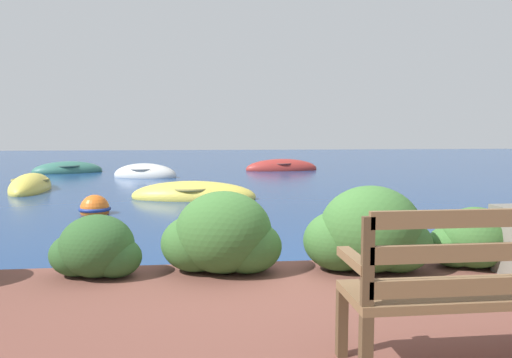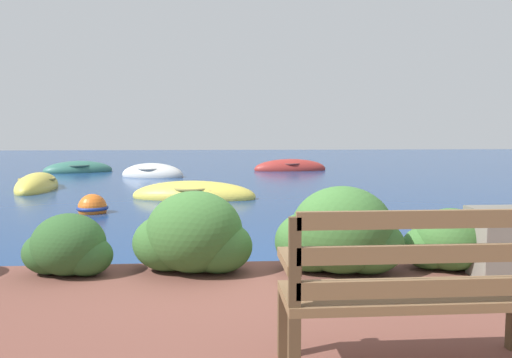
{
  "view_description": "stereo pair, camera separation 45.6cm",
  "coord_description": "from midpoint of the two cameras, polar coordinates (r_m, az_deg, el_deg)",
  "views": [
    {
      "loc": [
        -0.85,
        -4.93,
        1.53
      ],
      "look_at": [
        0.47,
        6.51,
        0.46
      ],
      "focal_mm": 35.0,
      "sensor_mm": 36.0,
      "label": 1
    },
    {
      "loc": [
        -0.4,
        -4.97,
        1.53
      ],
      "look_at": [
        0.47,
        6.51,
        0.46
      ],
      "focal_mm": 35.0,
      "sensor_mm": 36.0,
      "label": 2
    }
  ],
  "objects": [
    {
      "name": "hedge_clump_left",
      "position": [
        4.87,
        -18.19,
        -7.55
      ],
      "size": [
        0.84,
        0.61,
        0.57
      ],
      "color": "#2D5628",
      "rests_on": "patio_terrace"
    },
    {
      "name": "rowboat_far",
      "position": [
        17.68,
        -11.03,
        0.48
      ],
      "size": [
        2.47,
        1.71,
        0.83
      ],
      "rotation": [
        0.0,
        0.0,
        5.97
      ],
      "color": "silver",
      "rests_on": "ground_plane"
    },
    {
      "name": "ground_plane",
      "position": [
        5.22,
        2.77,
        -11.72
      ],
      "size": [
        80.0,
        80.0,
        0.0
      ],
      "color": "navy"
    },
    {
      "name": "park_bench",
      "position": [
        2.94,
        22.52,
        -11.37
      ],
      "size": [
        1.47,
        0.48,
        0.93
      ],
      "rotation": [
        0.0,
        0.0,
        -0.07
      ],
      "color": "brown",
      "rests_on": "patio_terrace"
    },
    {
      "name": "rowboat_distant",
      "position": [
        20.32,
        4.57,
        1.16
      ],
      "size": [
        3.03,
        1.21,
        0.82
      ],
      "rotation": [
        0.0,
        0.0,
        3.23
      ],
      "color": "#9E2D28",
      "rests_on": "ground_plane"
    },
    {
      "name": "hedge_clump_right",
      "position": [
        4.8,
        12.29,
        -6.3
      ],
      "size": [
        1.2,
        0.86,
        0.82
      ],
      "color": "#38662D",
      "rests_on": "patio_terrace"
    },
    {
      "name": "mooring_buoy",
      "position": [
        9.98,
        -16.95,
        -3.19
      ],
      "size": [
        0.6,
        0.6,
        0.54
      ],
      "color": "orange",
      "rests_on": "ground_plane"
    },
    {
      "name": "hedge_clump_centre",
      "position": [
        4.73,
        -4.47,
        -6.62
      ],
      "size": [
        1.13,
        0.81,
        0.77
      ],
      "color": "#38662D",
      "rests_on": "patio_terrace"
    },
    {
      "name": "hedge_clump_far_right",
      "position": [
        5.23,
        23.59,
        -6.75
      ],
      "size": [
        0.87,
        0.63,
        0.59
      ],
      "color": "#38662D",
      "rests_on": "patio_terrace"
    },
    {
      "name": "rowboat_mid",
      "position": [
        14.69,
        -22.91,
        -0.84
      ],
      "size": [
        1.3,
        3.07,
        0.78
      ],
      "rotation": [
        0.0,
        0.0,
        4.84
      ],
      "color": "#DBC64C",
      "rests_on": "ground_plane"
    },
    {
      "name": "rowboat_nearest",
      "position": [
        11.7,
        -6.02,
        -1.93
      ],
      "size": [
        3.06,
        1.59,
        0.72
      ],
      "rotation": [
        0.0,
        0.0,
        6.11
      ],
      "color": "#DBC64C",
      "rests_on": "ground_plane"
    },
    {
      "name": "rowboat_outer",
      "position": [
        20.54,
        -19.05,
        0.93
      ],
      "size": [
        2.82,
        2.01,
        0.76
      ],
      "rotation": [
        0.0,
        0.0,
        3.51
      ],
      "color": "#336B5B",
      "rests_on": "ground_plane"
    }
  ]
}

